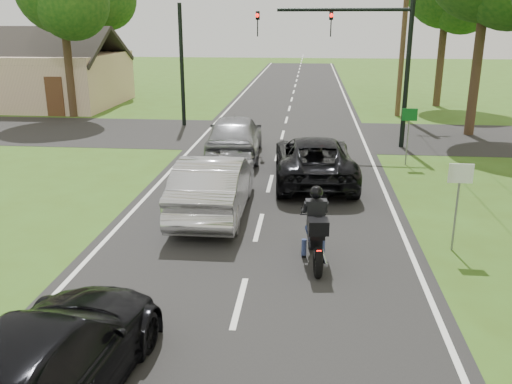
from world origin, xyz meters
TOP-DOWN VIEW (x-y plane):
  - ground at (0.00, 0.00)m, footprint 140.00×140.00m
  - road at (0.00, 10.00)m, footprint 8.00×100.00m
  - cross_road at (0.00, 16.00)m, footprint 60.00×7.00m
  - motorcycle_rider at (1.45, 1.93)m, footprint 0.63×2.11m
  - dark_suv at (1.44, 8.44)m, footprint 2.87×5.64m
  - silver_sedan at (-1.35, 4.95)m, footprint 1.81×5.06m
  - silver_suv at (-1.66, 11.49)m, footprint 2.31×5.19m
  - dark_car_behind at (-2.28, -3.25)m, footprint 2.41×5.15m
  - traffic_signal at (3.34, 14.00)m, footprint 6.38×0.44m
  - signal_pole_far at (-5.20, 18.00)m, footprint 0.20×0.20m
  - utility_pole_far at (6.20, 22.00)m, footprint 1.60×0.28m
  - sign_white at (4.70, 2.98)m, footprint 0.55×0.07m
  - sign_green at (4.90, 10.98)m, footprint 0.55×0.07m
  - house at (-16.00, 24.00)m, footprint 10.20×8.00m

SIDE VIEW (x-z plane):
  - ground at x=0.00m, z-range 0.00..0.00m
  - cross_road at x=0.00m, z-range 0.00..0.01m
  - road at x=0.00m, z-range 0.00..0.01m
  - motorcycle_rider at x=1.45m, z-range -0.19..1.62m
  - dark_car_behind at x=-2.28m, z-range 0.01..1.46m
  - dark_suv at x=1.44m, z-range 0.01..1.54m
  - silver_sedan at x=-1.35m, z-range 0.01..1.67m
  - silver_suv at x=-1.66m, z-range 0.01..1.74m
  - sign_white at x=4.70m, z-range 0.54..2.66m
  - sign_green at x=4.90m, z-range 0.54..2.66m
  - house at x=-16.00m, z-range -0.65..4.19m
  - signal_pole_far at x=-5.20m, z-range 0.00..6.00m
  - traffic_signal at x=3.34m, z-range 1.14..7.14m
  - utility_pole_far at x=6.20m, z-range 0.08..10.08m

